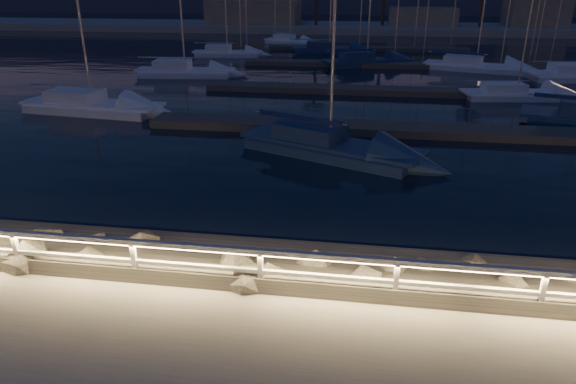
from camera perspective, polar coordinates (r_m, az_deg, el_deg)
name	(u,v)px	position (r m, az deg, el deg)	size (l,w,h in m)	color
ground	(349,298)	(11.77, 6.75, -11.57)	(400.00, 400.00, 0.00)	#AEAA9E
harbor_water	(365,84)	(41.69, 8.52, 11.73)	(400.00, 440.00, 0.60)	black
guard_rail	(347,267)	(11.36, 6.58, -8.30)	(44.11, 0.12, 1.06)	white
floating_docks	(365,75)	(42.85, 8.58, 12.78)	(22.00, 36.00, 0.40)	#615A50
far_shore	(368,25)	(84.07, 8.88, 17.83)	(160.00, 14.00, 5.20)	#AEAA9E
sailboat_b	(326,144)	(22.93, 4.20, 5.36)	(8.49, 5.44, 14.12)	navy
sailboat_c	(514,93)	(37.23, 23.81, 10.04)	(7.27, 3.04, 11.98)	white
sailboat_e	(183,71)	(43.45, -11.63, 13.07)	(8.04, 3.11, 13.44)	white
sailboat_f	(89,104)	(32.70, -21.25, 9.07)	(8.61, 3.43, 14.30)	white
sailboat_i	(226,52)	(54.84, -6.95, 15.16)	(7.18, 2.91, 11.96)	white
sailboat_j	(365,61)	(48.72, 8.51, 14.22)	(8.24, 5.31, 13.72)	navy
sailboat_k	(473,65)	(48.30, 19.87, 13.10)	(8.90, 5.05, 14.58)	white
sailboat_m	(289,40)	(65.93, 0.11, 16.50)	(6.92, 4.42, 11.56)	white
sailboat_n	(327,49)	(57.47, 4.41, 15.59)	(8.06, 3.07, 13.42)	navy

